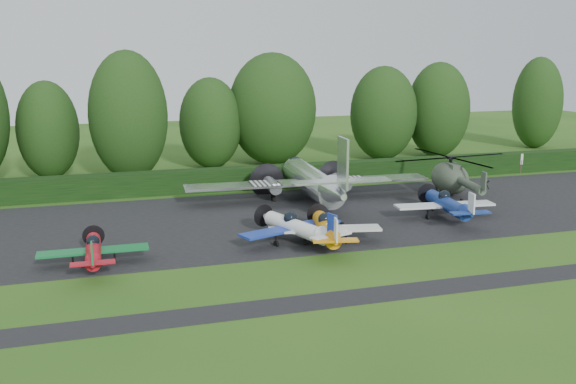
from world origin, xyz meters
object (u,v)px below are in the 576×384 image
object	(u,v)px
light_plane_red	(93,250)
light_plane_orange	(326,228)
light_plane_white	(296,227)
helicopter	(450,175)
transport_plane	(313,181)
light_plane_blue	(448,204)
sign_board	(533,159)

from	to	relation	value
light_plane_red	light_plane_orange	bearing A→B (deg)	-0.69
light_plane_white	helicopter	distance (m)	19.23
light_plane_red	helicopter	distance (m)	31.00
transport_plane	light_plane_blue	world-z (taller)	transport_plane
light_plane_white	light_plane_blue	world-z (taller)	light_plane_blue
light_plane_blue	sign_board	bearing A→B (deg)	32.04
light_plane_white	helicopter	world-z (taller)	helicopter
light_plane_orange	sign_board	size ratio (longest dim) A/B	2.14
light_plane_white	light_plane_blue	bearing A→B (deg)	31.12
transport_plane	sign_board	xyz separation A→B (m)	(26.12, 6.51, -0.49)
light_plane_red	helicopter	world-z (taller)	helicopter
light_plane_blue	sign_board	size ratio (longest dim) A/B	2.22
light_plane_orange	light_plane_white	bearing A→B (deg)	142.11
transport_plane	light_plane_red	size ratio (longest dim) A/B	3.12
helicopter	sign_board	size ratio (longest dim) A/B	3.54
light_plane_orange	sign_board	bearing A→B (deg)	20.24
sign_board	helicopter	bearing A→B (deg)	-141.92
light_plane_white	light_plane_blue	xyz separation A→B (m)	(12.49, 2.56, 0.03)
helicopter	sign_board	distance (m)	16.02
transport_plane	helicopter	world-z (taller)	transport_plane
light_plane_white	light_plane_orange	xyz separation A→B (m)	(1.73, -0.87, -0.01)
light_plane_orange	light_plane_blue	distance (m)	11.29
light_plane_blue	helicopter	world-z (taller)	helicopter
transport_plane	light_plane_white	size ratio (longest dim) A/B	2.68
light_plane_orange	light_plane_blue	world-z (taller)	light_plane_blue
light_plane_white	sign_board	size ratio (longest dim) A/B	2.16
transport_plane	light_plane_blue	distance (m)	11.06
transport_plane	light_plane_red	distance (m)	20.63
light_plane_white	light_plane_blue	size ratio (longest dim) A/B	0.97
light_plane_white	sign_board	world-z (taller)	light_plane_white
light_plane_orange	sign_board	xyz separation A→B (m)	(29.16, 17.82, 0.19)
light_plane_red	light_plane_white	xyz separation A→B (m)	(12.49, 0.83, 0.16)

